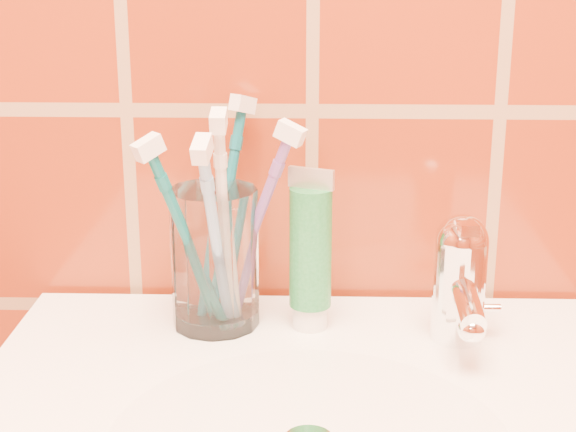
{
  "coord_description": "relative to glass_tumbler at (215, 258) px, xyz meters",
  "views": [
    {
      "loc": [
        0.0,
        0.35,
        1.2
      ],
      "look_at": [
        -0.02,
        1.08,
        0.97
      ],
      "focal_mm": 55.0,
      "sensor_mm": 36.0,
      "label": 1
    }
  ],
  "objects": [
    {
      "name": "toothbrush_2",
      "position": [
        0.04,
        -0.0,
        0.03
      ],
      "size": [
        0.15,
        0.13,
        0.21
      ],
      "primitive_type": null,
      "rotation": [
        0.38,
        0.0,
        1.18
      ],
      "color": "#6B438F",
      "rests_on": "glass_tumbler"
    },
    {
      "name": "toothpaste_tube",
      "position": [
        0.09,
        -0.0,
        0.01
      ],
      "size": [
        0.04,
        0.04,
        0.16
      ],
      "rotation": [
        0.0,
        0.0,
        -0.39
      ],
      "color": "white",
      "rests_on": "pedestal_sink"
    },
    {
      "name": "glass_tumbler",
      "position": [
        0.0,
        0.0,
        0.0
      ],
      "size": [
        0.09,
        0.09,
        0.13
      ],
      "primitive_type": "cylinder",
      "rotation": [
        0.0,
        0.0,
        0.14
      ],
      "color": "white",
      "rests_on": "pedestal_sink"
    },
    {
      "name": "faucet",
      "position": [
        0.23,
        -0.03,
        -0.0
      ],
      "size": [
        0.05,
        0.11,
        0.12
      ],
      "color": "white",
      "rests_on": "pedestal_sink"
    },
    {
      "name": "toothbrush_4",
      "position": [
        0.01,
        -0.04,
        0.03
      ],
      "size": [
        0.05,
        0.18,
        0.23
      ],
      "primitive_type": null,
      "rotation": [
        0.4,
        0.0,
        -0.12
      ],
      "color": "#78A4D6",
      "rests_on": "glass_tumbler"
    },
    {
      "name": "toothbrush_0",
      "position": [
        -0.02,
        -0.03,
        0.03
      ],
      "size": [
        0.16,
        0.15,
        0.21
      ],
      "primitive_type": null,
      "rotation": [
        0.38,
        0.0,
        -0.86
      ],
      "color": "#0B5D62",
      "rests_on": "glass_tumbler"
    },
    {
      "name": "toothbrush_3",
      "position": [
        0.01,
        0.03,
        0.04
      ],
      "size": [
        0.12,
        0.14,
        0.23
      ],
      "primitive_type": null,
      "rotation": [
        0.28,
        0.0,
        2.52
      ],
      "color": "#0D5F71",
      "rests_on": "glass_tumbler"
    },
    {
      "name": "toothbrush_1",
      "position": [
        0.01,
        -0.02,
        0.04
      ],
      "size": [
        0.03,
        0.11,
        0.23
      ],
      "primitive_type": null,
      "rotation": [
        0.22,
        0.0,
        0.01
      ],
      "color": "silver",
      "rests_on": "glass_tumbler"
    }
  ]
}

